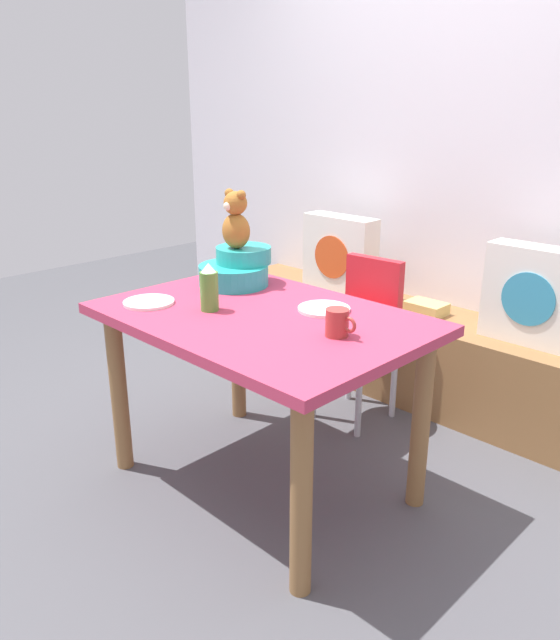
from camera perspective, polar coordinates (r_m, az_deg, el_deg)
name	(u,v)px	position (r m, az deg, el deg)	size (l,w,h in m)	color
ground_plane	(263,483)	(2.65, -1.58, -14.76)	(8.00, 8.00, 0.00)	#4C4C51
back_wall	(468,143)	(3.36, 16.95, 15.34)	(4.40, 0.10, 2.60)	silver
window_bench	(422,355)	(3.36, 12.99, -3.15)	(2.60, 0.44, 0.46)	olive
pillow_floral_left	(340,255)	(3.52, 5.53, 5.98)	(0.44, 0.15, 0.44)	white
pillow_floral_right	(535,296)	(2.97, 22.45, 2.07)	(0.44, 0.15, 0.44)	white
book_stack	(427,308)	(3.27, 13.39, 1.06)	(0.20, 0.14, 0.06)	tan
dining_table	(262,342)	(2.36, -1.71, -2.01)	(1.22, 0.84, 0.74)	#B73351
highchair	(358,317)	(2.97, 7.22, 0.24)	(0.34, 0.46, 0.79)	red
infant_seat_teal	(237,268)	(2.69, -3.99, 4.77)	(0.30, 0.33, 0.16)	teal
teddy_bear	(236,221)	(2.65, -4.11, 9.10)	(0.13, 0.12, 0.25)	#A16427
ketchup_bottle	(209,288)	(2.35, -6.55, 2.93)	(0.07, 0.07, 0.18)	#4C8C33
coffee_mug	(338,323)	(2.09, 5.35, -0.25)	(0.12, 0.08, 0.09)	#9E332D
dinner_plate_near	(149,302)	(2.49, -12.00, 1.62)	(0.20, 0.20, 0.01)	white
dinner_plate_far	(324,309)	(2.36, 4.07, 1.03)	(0.20, 0.20, 0.01)	white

